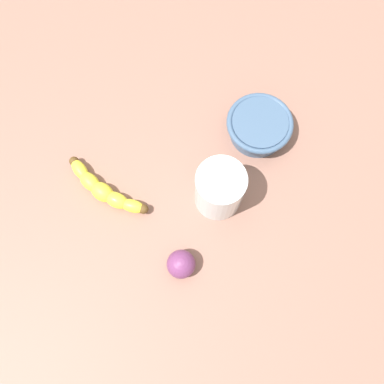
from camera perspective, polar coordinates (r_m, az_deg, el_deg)
name	(u,v)px	position (r cm, az deg, el deg)	size (l,w,h in cm)	color
wooden_tabletop	(141,166)	(89.43, -7.01, 3.59)	(120.00, 120.00, 3.00)	#845C4E
banana	(104,190)	(85.41, -11.90, 0.28)	(7.77, 19.03, 3.56)	yellow
smoothie_glass	(219,190)	(79.78, 3.75, 0.27)	(9.38, 9.38, 11.90)	silver
ceramic_bowl	(259,126)	(88.23, 9.10, 8.81)	(13.66, 13.66, 5.37)	#3D5675
plum_fruit	(181,264)	(79.52, -1.50, -9.80)	(5.46, 5.46, 5.46)	#6B3360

